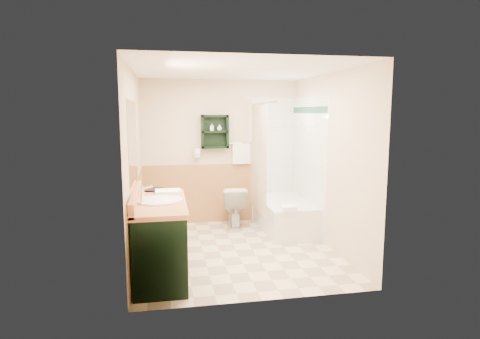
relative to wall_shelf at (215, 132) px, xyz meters
name	(u,v)px	position (x,y,z in m)	size (l,w,h in m)	color
floor	(236,250)	(0.10, -1.41, -1.55)	(3.00, 3.00, 0.00)	beige
back_wall	(220,152)	(0.10, 0.11, -0.35)	(2.60, 0.04, 2.40)	#F1E3BD
left_wall	(133,166)	(-1.22, -1.41, -0.35)	(0.04, 3.00, 2.40)	#F1E3BD
right_wall	(330,161)	(1.42, -1.41, -0.35)	(0.04, 3.00, 2.40)	#F1E3BD
ceiling	(236,69)	(0.10, -1.41, 0.87)	(2.60, 3.00, 0.04)	white
wainscot_left	(138,219)	(-1.19, -1.41, -1.05)	(2.98, 2.98, 1.00)	tan
wainscot_back	(221,193)	(0.10, 0.08, -1.05)	(2.58, 2.58, 1.00)	tan
mirror_frame	(133,145)	(-1.17, -1.96, -0.05)	(1.30, 1.30, 1.00)	olive
mirror_glass	(133,145)	(-1.17, -1.96, -0.05)	(1.20, 1.20, 0.90)	white
tile_right	(308,165)	(1.38, -0.66, -0.50)	(1.50, 1.50, 2.10)	white
tile_back	(279,160)	(1.13, 0.07, -0.50)	(0.95, 0.95, 2.10)	white
tile_accent	(308,110)	(1.37, -0.66, 0.35)	(1.50, 1.50, 0.10)	#14482E
wall_shelf	(215,132)	(0.00, 0.00, 0.00)	(0.45, 0.15, 0.55)	black
hair_dryer	(197,153)	(-0.30, 0.02, -0.35)	(0.10, 0.24, 0.18)	white
towel_bar	(241,143)	(0.45, 0.04, -0.20)	(0.40, 0.06, 0.40)	white
curtain_rod	(262,103)	(0.63, -0.66, 0.45)	(0.03, 0.03, 1.60)	silver
shower_curtain	(259,158)	(0.63, -0.48, -0.40)	(1.05, 1.05, 1.70)	beige
vanity	(160,238)	(-0.89, -2.07, -1.11)	(0.59, 1.38, 0.88)	black
bathtub	(283,214)	(1.03, -0.55, -1.31)	(0.72, 1.50, 0.48)	white
toilet	(234,207)	(0.27, -0.26, -1.22)	(0.38, 0.68, 0.67)	white
counter_towel	(168,192)	(-0.79, -1.65, -0.65)	(0.30, 0.24, 0.04)	white
vanity_book	(146,181)	(-1.06, -1.41, -0.55)	(0.18, 0.02, 0.25)	black
tub_towel	(288,208)	(0.89, -1.24, -1.04)	(0.21, 0.18, 0.07)	white
soap_bottle_a	(212,129)	(-0.05, -0.01, 0.04)	(0.06, 0.12, 0.06)	white
soap_bottle_b	(219,128)	(0.08, -0.01, 0.06)	(0.08, 0.10, 0.08)	white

